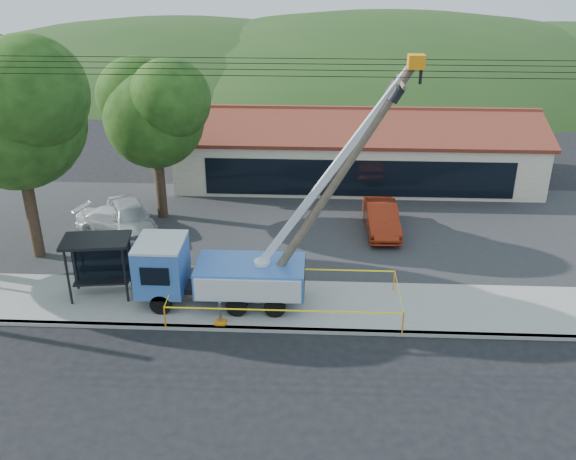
% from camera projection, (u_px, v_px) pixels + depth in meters
% --- Properties ---
extents(ground, '(120.00, 120.00, 0.00)m').
position_uv_depth(ground, '(271.00, 363.00, 23.81)').
color(ground, black).
rests_on(ground, ground).
extents(curb, '(60.00, 0.25, 0.15)m').
position_uv_depth(curb, '(275.00, 330.00, 25.67)').
color(curb, gray).
rests_on(curb, ground).
extents(sidewalk, '(60.00, 4.00, 0.15)m').
position_uv_depth(sidewalk, '(278.00, 305.00, 27.39)').
color(sidewalk, gray).
rests_on(sidewalk, ground).
extents(parking_lot, '(60.00, 12.00, 0.10)m').
position_uv_depth(parking_lot, '(287.00, 227.00, 34.64)').
color(parking_lot, '#28282B').
rests_on(parking_lot, ground).
extents(strip_mall, '(22.50, 8.53, 4.67)m').
position_uv_depth(strip_mall, '(356.00, 150.00, 40.90)').
color(strip_mall, '#C1B399').
rests_on(strip_mall, ground).
extents(tree_west_near, '(7.56, 6.72, 10.80)m').
position_uv_depth(tree_west_near, '(12.00, 106.00, 28.37)').
color(tree_west_near, '#332316').
rests_on(tree_west_near, ground).
extents(tree_lot, '(6.30, 5.60, 8.94)m').
position_uv_depth(tree_lot, '(153.00, 108.00, 33.23)').
color(tree_lot, '#332316').
rests_on(tree_lot, ground).
extents(hill_west, '(78.40, 56.00, 28.00)m').
position_uv_depth(hill_west, '(176.00, 69.00, 74.20)').
color(hill_west, '#1F3E16').
rests_on(hill_west, ground).
extents(hill_center, '(89.60, 64.00, 32.00)m').
position_uv_depth(hill_center, '(393.00, 71.00, 73.11)').
color(hill_center, '#1F3E16').
rests_on(hill_center, ground).
extents(hill_east, '(72.80, 52.00, 26.00)m').
position_uv_depth(hill_east, '(572.00, 73.00, 72.23)').
color(hill_east, '#1F3E16').
rests_on(hill_east, ground).
extents(utility_truck, '(11.27, 3.79, 10.48)m').
position_uv_depth(utility_truck, '(217.00, 269.00, 26.84)').
color(utility_truck, black).
rests_on(utility_truck, ground).
extents(leaning_pole, '(6.22, 2.00, 10.40)m').
position_uv_depth(leaning_pole, '(337.00, 181.00, 24.89)').
color(leaning_pole, '#4C3E31').
rests_on(leaning_pole, ground).
extents(bus_shelter, '(2.99, 2.07, 2.69)m').
position_uv_depth(bus_shelter, '(98.00, 252.00, 27.32)').
color(bus_shelter, black).
rests_on(bus_shelter, ground).
extents(caution_tape, '(9.48, 3.46, 1.00)m').
position_uv_depth(caution_tape, '(285.00, 293.00, 26.71)').
color(caution_tape, orange).
rests_on(caution_tape, ground).
extents(car_silver, '(4.04, 5.31, 1.68)m').
position_uv_depth(car_silver, '(132.00, 234.00, 33.97)').
color(car_silver, '#B0B3B7').
rests_on(car_silver, ground).
extents(car_red, '(1.77, 4.64, 1.51)m').
position_uv_depth(car_red, '(381.00, 233.00, 34.06)').
color(car_red, maroon).
rests_on(car_red, ground).
extents(car_white, '(4.73, 2.92, 1.28)m').
position_uv_depth(car_white, '(119.00, 234.00, 33.92)').
color(car_white, white).
rests_on(car_white, ground).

